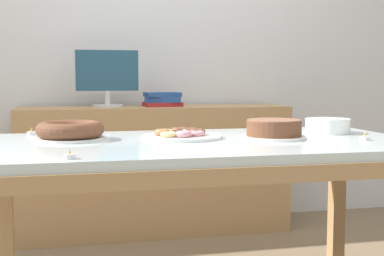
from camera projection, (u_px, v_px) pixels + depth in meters
name	position (u px, v px, depth m)	size (l,w,h in m)	color
wall_back	(147.00, 39.00, 3.77)	(8.00, 0.10, 2.60)	silver
dining_table	(203.00, 160.00, 2.26)	(1.83, 0.98, 0.77)	silver
sideboard	(155.00, 169.00, 3.57)	(1.77, 0.44, 0.84)	tan
computer_monitor	(107.00, 78.00, 3.44)	(0.42, 0.20, 0.38)	silver
book_stack	(162.00, 100.00, 3.54)	(0.25, 0.19, 0.09)	maroon
cake_chocolate_round	(274.00, 130.00, 2.32)	(0.28, 0.28, 0.08)	white
cake_golden_bundt	(70.00, 131.00, 2.26)	(0.29, 0.29, 0.08)	white
pastry_platter	(181.00, 135.00, 2.34)	(0.35, 0.35, 0.04)	white
plate_stack	(328.00, 126.00, 2.54)	(0.21, 0.21, 0.07)	white
tealight_centre	(365.00, 138.00, 2.26)	(0.04, 0.04, 0.04)	silver
tealight_right_edge	(31.00, 133.00, 2.46)	(0.04, 0.04, 0.04)	silver
tealight_left_edge	(52.00, 133.00, 2.43)	(0.04, 0.04, 0.04)	silver
tealight_near_cakes	(70.00, 156.00, 1.74)	(0.04, 0.04, 0.04)	silver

